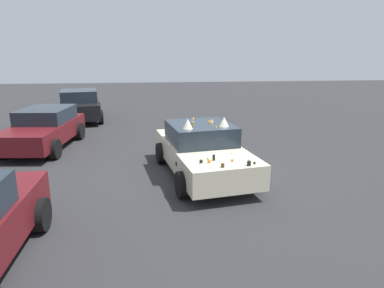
% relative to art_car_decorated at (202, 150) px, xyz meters
% --- Properties ---
extents(ground_plane, '(60.00, 60.00, 0.00)m').
position_rel_art_car_decorated_xyz_m(ground_plane, '(-0.05, -0.01, -0.70)').
color(ground_plane, '#2D2D30').
extents(art_car_decorated, '(4.53, 2.58, 1.66)m').
position_rel_art_car_decorated_xyz_m(art_car_decorated, '(0.00, 0.00, 0.00)').
color(art_car_decorated, beige).
rests_on(art_car_decorated, ground).
extents(parked_sedan_far_right, '(4.42, 2.60, 1.53)m').
position_rel_art_car_decorated_xyz_m(parked_sedan_far_right, '(8.44, 4.91, 0.06)').
color(parked_sedan_far_right, black).
rests_on(parked_sedan_far_right, ground).
extents(parked_sedan_row_back_center, '(4.28, 2.29, 1.38)m').
position_rel_art_car_decorated_xyz_m(parked_sedan_row_back_center, '(3.41, 5.17, 0.01)').
color(parked_sedan_row_back_center, '#5B1419').
rests_on(parked_sedan_row_back_center, ground).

